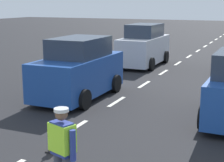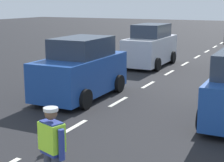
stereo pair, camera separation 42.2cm
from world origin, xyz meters
The scene contains 6 objects.
ground_plane centered at (0.00, 21.00, 0.00)m, with size 96.00×96.00×0.00m, color black.
lane_center_line centered at (0.00, 25.20, 0.00)m, with size 0.14×46.40×0.01m.
road_worker centered at (1.66, 2.41, 0.93)m, with size 0.77×0.42×1.67m.
traffic_cone_near centered at (0.38, 4.10, 0.29)m, with size 0.36×0.36×0.59m.
car_oncoming_second centered at (-1.59, 16.28, 1.06)m, with size 1.97×4.39×2.28m.
car_oncoming_lead centered at (-1.52, 8.74, 1.03)m, with size 2.05×4.22×2.20m.
Camera 2 is at (5.24, -2.57, 3.45)m, focal length 58.52 mm.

